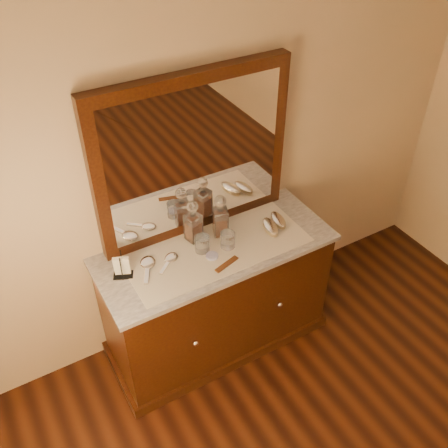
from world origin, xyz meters
The scene contains 18 objects.
dresser_cabinet centered at (0.00, 1.96, 0.41)m, with size 1.40×0.55×0.82m, color black.
dresser_plinth centered at (0.00, 1.96, 0.04)m, with size 1.46×0.59×0.08m, color black.
knob_left centered at (-0.30, 1.67, 0.45)m, with size 0.04×0.04×0.04m, color silver.
knob_right centered at (0.30, 1.67, 0.45)m, with size 0.04×0.04×0.04m, color silver.
marble_top centered at (0.00, 1.96, 0.83)m, with size 1.44×0.59×0.03m, color silver.
mirror_frame centered at (0.00, 2.20, 1.35)m, with size 1.20×0.08×1.00m, color black.
mirror_glass centered at (0.00, 2.17, 1.35)m, with size 1.06×0.01×0.86m, color white.
lace_runner centered at (0.00, 1.94, 0.85)m, with size 1.10×0.45×0.00m, color beige.
pin_dish centered at (-0.06, 1.89, 0.86)m, with size 0.07×0.07×0.01m, color white.
comb centered at (-0.02, 1.79, 0.86)m, with size 0.17×0.03×0.01m, color brown.
napkin_rack centered at (-0.56, 2.01, 0.92)m, with size 0.13×0.10×0.16m.
decanter_left centered at (-0.08, 2.09, 0.96)m, with size 0.10×0.10×0.28m.
decanter_right centered at (0.09, 2.05, 0.96)m, with size 0.11×0.11×0.28m.
brush_near centered at (0.37, 1.92, 0.88)m, with size 0.11×0.18×0.05m.
brush_far centered at (0.45, 1.95, 0.88)m, with size 0.10×0.17×0.05m.
hand_mirror_outer centered at (-0.42, 2.01, 0.86)m, with size 0.15×0.23×0.02m.
hand_mirror_inner centered at (-0.28, 1.98, 0.86)m, with size 0.18×0.16×0.02m.
tumblers centered at (-0.01, 1.95, 0.90)m, with size 0.24×0.13×0.10m.
Camera 1 is at (-1.07, 0.00, 2.84)m, focal length 40.04 mm.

